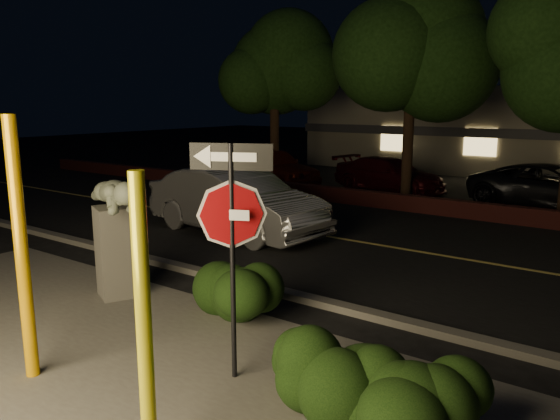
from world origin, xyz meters
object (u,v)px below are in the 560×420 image
Objects in this scene: yellow_pole_left at (22,251)px; parked_car_dark at (553,187)px; signpost at (232,215)px; parked_car_red at (271,166)px; silver_sedan at (236,201)px; sculpture at (115,223)px; parked_car_darkred at (389,175)px; yellow_pole_right at (144,332)px.

parked_car_dark is (3.18, 15.55, -0.91)m from yellow_pole_left.
signpost is 0.62× the size of parked_car_red.
silver_sedan is (-4.84, 5.73, -1.21)m from signpost.
yellow_pole_left is 2.83m from sculpture.
signpost reaches higher than parked_car_darkred.
parked_car_darkred is (-1.04, 13.23, -0.68)m from sculpture.
signpost is 3.70m from sculpture.
yellow_pole_left is 1.15× the size of yellow_pole_right.
parked_car_red is (-8.91, 12.68, -1.27)m from signpost.
parked_car_red is 1.05× the size of parked_car_darkred.
yellow_pole_right reaches higher than parked_car_red.
yellow_pole_right reaches higher than parked_car_darkred.
signpost is at bearing -153.19° from parked_car_darkred.
yellow_pole_right is (2.61, -0.38, -0.20)m from yellow_pole_left.
parked_car_dark is at bearing -81.87° from parked_car_darkred.
parked_car_darkred is at bearing 82.66° from signpost.
sculpture is at bearing 120.46° from yellow_pole_left.
parked_car_darkred is at bearing 107.56° from yellow_pole_right.
signpost is at bearing 34.83° from yellow_pole_left.
sculpture reaches higher than silver_sedan.
parked_car_red is 0.92× the size of parked_car_dark.
yellow_pole_left is at bearing -137.71° from parked_car_red.
yellow_pole_left is 0.70× the size of parked_car_red.
parked_car_darkred is (0.32, 8.50, -0.21)m from silver_sedan.
silver_sedan is 1.11× the size of parked_car_red.
yellow_pole_right is 0.56× the size of parked_car_dark.
yellow_pole_right reaches higher than sculpture.
parked_car_dark is at bearing 60.50° from signpost.
signpost is 14.23m from parked_car_dark.
parked_car_red is at bearing 139.55° from sculpture.
sculpture reaches higher than parked_car_darkred.
parked_car_dark is at bearing 95.31° from sculpture.
signpost reaches higher than parked_car_dark.
silver_sedan is 1.02× the size of parked_car_dark.
silver_sedan is at bearing -172.97° from parked_car_darkred.
parked_car_dark is at bearing 87.97° from yellow_pole_right.
yellow_pole_left is at bearing -151.74° from silver_sedan.
yellow_pole_left is 15.70m from parked_car_red.
parked_car_darkred is 0.88× the size of parked_car_dark.
yellow_pole_right is at bearing -130.46° from parked_car_red.
silver_sedan is at bearing 111.23° from yellow_pole_left.
parked_car_dark is at bearing -65.42° from parked_car_red.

